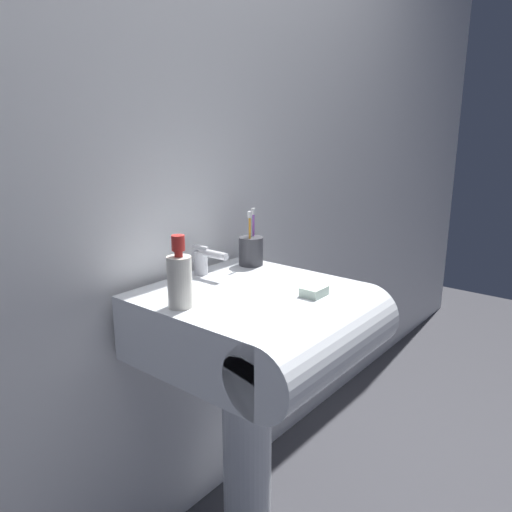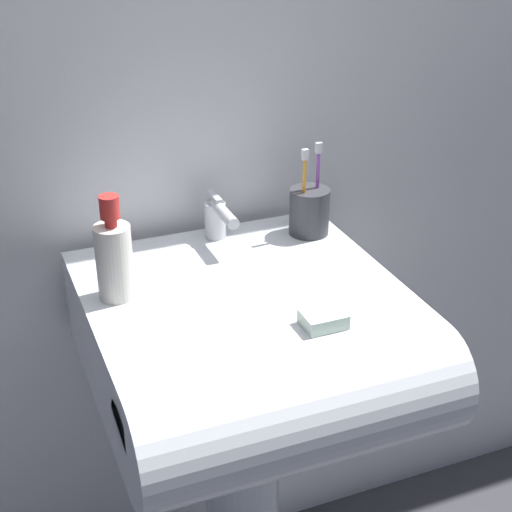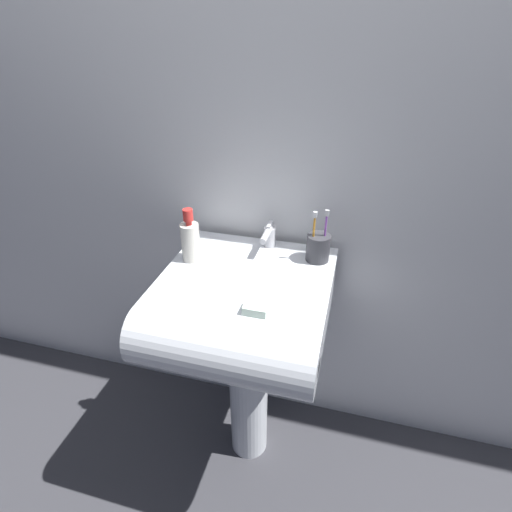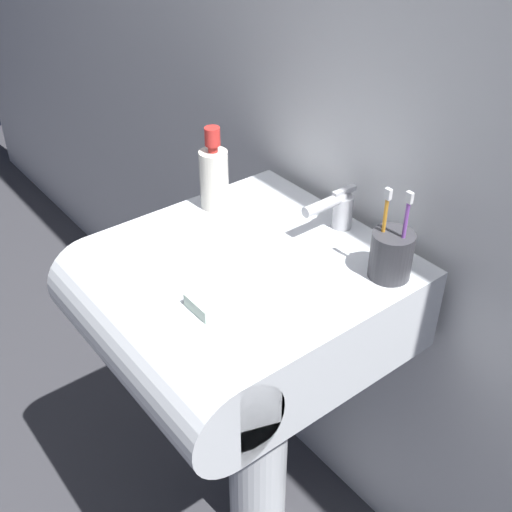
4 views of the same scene
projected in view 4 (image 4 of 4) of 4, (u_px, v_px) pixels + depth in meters
The scene contains 7 objects.
wall_back at pixel (380, 46), 1.17m from camera, with size 5.00×0.05×2.40m, color white.
sink_pedestal at pixel (258, 433), 1.52m from camera, with size 0.15×0.15×0.68m, color white.
sink_basin at pixel (232, 304), 1.25m from camera, with size 0.52×0.57×0.18m.
faucet at pixel (338, 209), 1.28m from camera, with size 0.04×0.13×0.09m.
toothbrush_cup at pixel (391, 254), 1.15m from camera, with size 0.08×0.08×0.18m.
soap_bottle at pixel (214, 176), 1.34m from camera, with size 0.06×0.06×0.18m.
bar_soap at pixel (207, 303), 1.09m from camera, with size 0.07×0.05×0.02m, color silver.
Camera 4 is at (0.79, -0.63, 1.55)m, focal length 45.00 mm.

